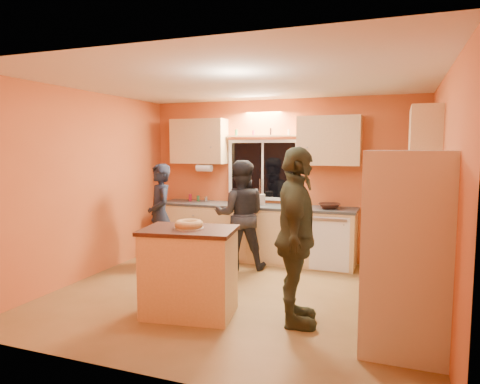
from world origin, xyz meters
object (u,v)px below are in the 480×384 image
at_px(refrigerator, 405,252).
at_px(person_center, 240,215).
at_px(person_left, 160,216).
at_px(island, 189,271).
at_px(person_right, 296,237).

xyz_separation_m(refrigerator, person_center, (-2.28, 1.95, -0.08)).
relative_size(refrigerator, person_left, 1.14).
height_order(island, person_center, person_center).
distance_m(island, person_right, 1.23).
xyz_separation_m(refrigerator, person_right, (-1.03, 0.20, 0.02)).
bearing_deg(refrigerator, island, 178.34).
height_order(person_left, person_right, person_right).
bearing_deg(island, person_right, -2.15).
height_order(refrigerator, island, refrigerator).
bearing_deg(island, person_left, 120.74).
bearing_deg(person_right, refrigerator, -112.92).
xyz_separation_m(person_center, person_right, (1.25, -1.75, 0.10)).
relative_size(refrigerator, island, 1.66).
bearing_deg(person_left, refrigerator, 21.33).
bearing_deg(refrigerator, person_center, 139.50).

